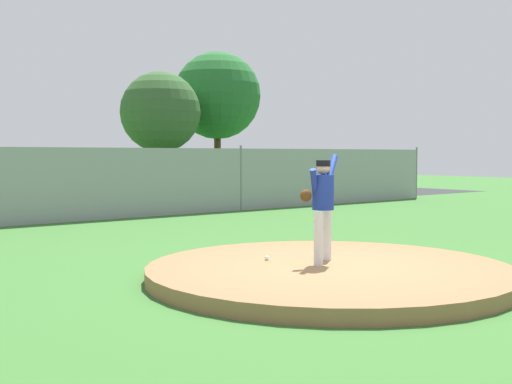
% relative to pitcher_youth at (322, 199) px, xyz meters
% --- Properties ---
extents(ground_plane, '(80.00, 80.00, 0.00)m').
position_rel_pitcher_youth_xyz_m(ground_plane, '(-0.07, 5.79, -1.15)').
color(ground_plane, '#386B2D').
extents(asphalt_strip, '(44.00, 7.00, 0.01)m').
position_rel_pitcher_youth_xyz_m(asphalt_strip, '(-0.07, 14.29, -1.14)').
color(asphalt_strip, '#2B2B2D').
rests_on(asphalt_strip, ground_plane).
extents(pitchers_mound, '(5.31, 5.31, 0.21)m').
position_rel_pitcher_youth_xyz_m(pitchers_mound, '(-0.07, -0.21, -1.04)').
color(pitchers_mound, olive).
rests_on(pitchers_mound, ground_plane).
extents(pitcher_youth, '(0.80, 0.43, 1.61)m').
position_rel_pitcher_youth_xyz_m(pitcher_youth, '(0.00, 0.00, 0.00)').
color(pitcher_youth, silver).
rests_on(pitcher_youth, pitchers_mound).
extents(baseball, '(0.07, 0.07, 0.07)m').
position_rel_pitcher_youth_xyz_m(baseball, '(-0.48, 0.70, -0.90)').
color(baseball, white).
rests_on(baseball, pitchers_mound).
extents(chainlink_fence, '(30.38, 0.07, 2.10)m').
position_rel_pitcher_youth_xyz_m(chainlink_fence, '(-0.07, 9.79, -0.15)').
color(chainlink_fence, gray).
rests_on(chainlink_fence, ground_plane).
extents(parked_car_charcoal, '(1.98, 4.48, 1.74)m').
position_rel_pitcher_youth_xyz_m(parked_car_charcoal, '(9.69, 14.34, -0.32)').
color(parked_car_charcoal, '#232328').
rests_on(parked_car_charcoal, ground_plane).
extents(tree_leaning_west, '(4.23, 4.23, 6.16)m').
position_rel_pitcher_youth_xyz_m(tree_leaning_west, '(10.90, 23.14, 2.88)').
color(tree_leaning_west, '#4C331E').
rests_on(tree_leaning_west, ground_plane).
extents(tree_tall_centre, '(5.10, 5.10, 7.79)m').
position_rel_pitcher_youth_xyz_m(tree_tall_centre, '(15.50, 24.41, 4.08)').
color(tree_tall_centre, '#4C331E').
rests_on(tree_tall_centre, ground_plane).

